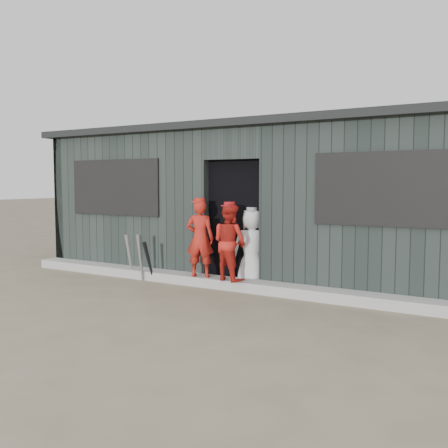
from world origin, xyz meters
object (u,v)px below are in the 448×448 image
Objects in this scene: player_red_left at (200,238)px; player_red_right at (230,242)px; bat_left at (130,256)px; bat_mid at (140,258)px; bat_right at (149,262)px; dugout at (271,202)px; player_grey_back at (252,248)px.

player_red_right is at bearing 159.68° from player_red_left.
bat_left is 1.45m from player_red_left.
player_red_right is (0.55, -0.02, -0.02)m from player_red_left.
player_red_left reaches higher than bat_mid.
player_red_left reaches higher than bat_right.
player_red_left is 1.89m from dugout.
dugout is at bearing -121.10° from player_red_left.
player_red_right is 1.88m from dugout.
player_red_right is 0.47m from player_grey_back.
dugout reaches higher than player_red_right.
player_grey_back is (0.16, 0.43, -0.12)m from player_red_right.
dugout is at bearing 45.46° from bat_left.
bat_mid is 1.14m from player_red_left.
player_red_right is 0.95× the size of player_grey_back.
player_grey_back is (0.71, 0.41, -0.15)m from player_red_left.
bat_mid is at bearing -9.07° from player_red_left.
player_red_right is at bearing -85.34° from dugout.
bat_mid is 1.66m from player_red_right.
player_grey_back is at bearing 12.63° from bat_left.
bat_left is at bearing 168.94° from bat_right.
bat_left is 1.98m from player_red_right.
bat_right is at bearing 22.75° from player_red_right.
player_grey_back reaches higher than bat_left.
player_red_left is at bearing 10.07° from bat_right.
bat_left is at bearing -134.54° from dugout.
bat_left is 0.65× the size of player_red_right.
player_red_left reaches higher than bat_left.
dugout is (-0.30, 1.36, 0.67)m from player_grey_back.
bat_right is 1.73m from player_grey_back.
bat_mid is 1.14× the size of bat_right.
player_red_right is at bearing 42.80° from player_grey_back.
bat_mid is 0.18m from bat_right.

